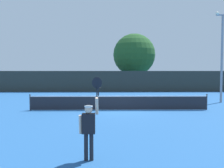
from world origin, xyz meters
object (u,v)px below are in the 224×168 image
tennis_ball (81,104)px  parked_car_near (96,83)px  player_serving (89,124)px  player_receiving (98,86)px  light_pole (222,51)px  large_tree (134,55)px

tennis_ball → parked_car_near: bearing=88.7°
player_serving → player_receiving: player_serving is taller
player_serving → light_pole: size_ratio=0.34×
player_serving → tennis_ball: size_ratio=36.34×
player_receiving → light_pole: (10.35, -5.43, 3.21)m
large_tree → parked_car_near: (-5.50, -0.43, -4.06)m
player_receiving → large_tree: large_tree is taller
player_serving → light_pole: 16.83m
tennis_ball → large_tree: (5.86, 16.90, 4.81)m
player_receiving → parked_car_near: bearing=-86.1°
tennis_ball → large_tree: bearing=70.9°
player_receiving → large_tree: size_ratio=0.21×
light_pole → parked_car_near: size_ratio=1.70×
player_receiving → tennis_ball: 6.62m
player_serving → parked_car_near: bearing=92.4°
player_serving → light_pole: (9.84, 13.28, 3.16)m
player_receiving → large_tree: (4.81, 10.44, 3.81)m
player_serving → parked_car_near: player_serving is taller
player_receiving → parked_car_near: size_ratio=0.39×
player_receiving → tennis_ball: size_ratio=24.64×
player_serving → light_pole: bearing=53.5°
player_serving → parked_car_near: size_ratio=0.57×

